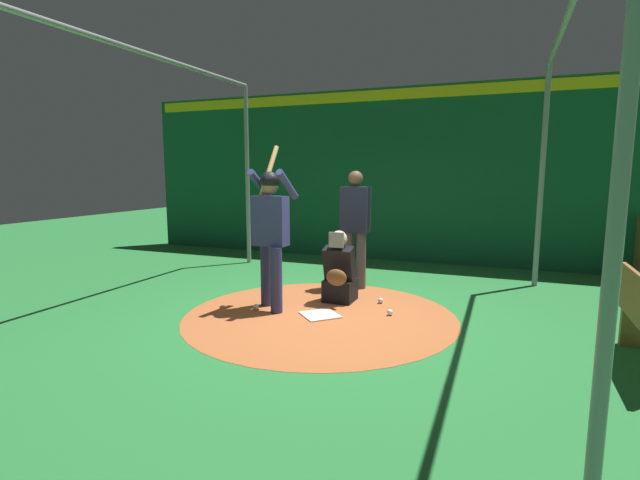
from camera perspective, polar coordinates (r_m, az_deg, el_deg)
ground_plane at (r=5.88m, az=0.00°, el=-9.20°), size 27.14×27.14×0.00m
dirt_circle at (r=5.88m, az=0.00°, el=-9.17°), size 3.36×3.36×0.01m
home_plate at (r=5.88m, az=0.00°, el=-9.09°), size 0.59×0.59×0.01m
batter at (r=5.98m, az=-6.04°, el=1.65°), size 0.68×0.49×2.11m
catcher at (r=6.39m, az=2.37°, el=-4.15°), size 0.58×0.40×0.99m
umpire at (r=7.07m, az=4.29°, el=2.12°), size 0.22×0.49×1.78m
back_wall at (r=9.48m, az=9.13°, el=7.85°), size 0.22×11.14×3.38m
cage_frame at (r=5.63m, az=0.00°, el=13.82°), size 5.42×5.19×3.39m
bat_rack at (r=9.34m, az=34.36°, el=-0.99°), size 0.58×0.18×1.05m
baseball_0 at (r=5.94m, az=8.52°, el=-8.69°), size 0.07×0.07×0.07m
baseball_1 at (r=6.44m, az=7.38°, el=-7.31°), size 0.07×0.07×0.07m
baseball_2 at (r=6.14m, az=-7.78°, el=-8.08°), size 0.07×0.07×0.07m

